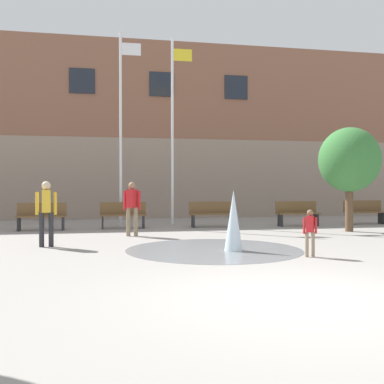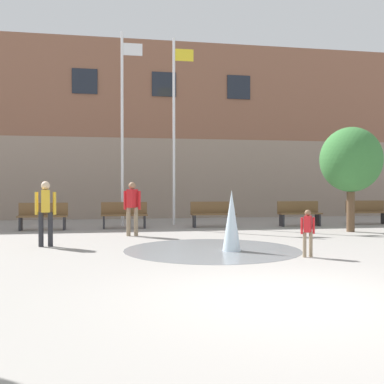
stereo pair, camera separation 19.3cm
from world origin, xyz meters
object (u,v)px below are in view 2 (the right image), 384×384
object	(u,v)px
park_bench_far_right	(367,212)
adult_in_red	(46,208)
flagpole_right	(175,125)
park_bench_left_of_flagpoles	(43,216)
park_bench_center	(124,214)
teen_by_trashcan	(132,204)
flagpole_left	(123,123)
child_in_fountain	(308,229)
street_tree_near_building	(351,160)
park_bench_near_trashcan	(299,213)
park_bench_under_right_flagpole	(213,214)

from	to	relation	value
park_bench_far_right	adult_in_red	distance (m)	12.12
adult_in_red	flagpole_right	world-z (taller)	flagpole_right
park_bench_left_of_flagpoles	park_bench_center	world-z (taller)	same
teen_by_trashcan	flagpole_right	size ratio (longest dim) A/B	0.23
teen_by_trashcan	flagpole_left	xyz separation A→B (m)	(-0.19, 3.50, 2.89)
park_bench_left_of_flagpoles	child_in_fountain	distance (m)	9.33
child_in_fountain	flagpole_right	bearing A→B (deg)	-131.28
park_bench_far_right	street_tree_near_building	world-z (taller)	street_tree_near_building
park_bench_far_right	street_tree_near_building	bearing A→B (deg)	-129.89
adult_in_red	flagpole_right	distance (m)	7.31
park_bench_center	park_bench_near_trashcan	distance (m)	6.38
park_bench_left_of_flagpoles	park_bench_under_right_flagpole	world-z (taller)	same
adult_in_red	flagpole_right	xyz separation A→B (m)	(3.91, 5.48, 2.83)
child_in_fountain	street_tree_near_building	bearing A→B (deg)	179.30
adult_in_red	flagpole_right	size ratio (longest dim) A/B	0.23
park_bench_under_right_flagpole	adult_in_red	distance (m)	6.80
park_bench_center	park_bench_under_right_flagpole	size ratio (longest dim) A/B	1.00
flagpole_left	flagpole_right	bearing A→B (deg)	0.00
teen_by_trashcan	street_tree_near_building	distance (m)	7.13
park_bench_left_of_flagpoles	teen_by_trashcan	world-z (taller)	teen_by_trashcan
park_bench_center	child_in_fountain	world-z (taller)	child_in_fountain
park_bench_near_trashcan	child_in_fountain	world-z (taller)	child_in_fountain
park_bench_near_trashcan	street_tree_near_building	size ratio (longest dim) A/B	0.47
street_tree_near_building	child_in_fountain	bearing A→B (deg)	-127.67
park_bench_left_of_flagpoles	teen_by_trashcan	size ratio (longest dim) A/B	1.01
flagpole_left	park_bench_center	bearing A→B (deg)	-89.13
flagpole_left	child_in_fountain	bearing A→B (deg)	-65.94
child_in_fountain	teen_by_trashcan	distance (m)	5.74
flagpole_right	street_tree_near_building	xyz separation A→B (m)	(5.25, -3.48, -1.45)
park_bench_left_of_flagpoles	flagpole_left	size ratio (longest dim) A/B	0.22
park_bench_under_right_flagpole	street_tree_near_building	xyz separation A→B (m)	(4.01, -2.41, 1.83)
flagpole_right	street_tree_near_building	world-z (taller)	flagpole_right
park_bench_under_right_flagpole	adult_in_red	xyz separation A→B (m)	(-5.16, -4.41, 0.45)
park_bench_center	park_bench_under_right_flagpole	bearing A→B (deg)	-0.95
park_bench_left_of_flagpoles	adult_in_red	xyz separation A→B (m)	(0.70, -4.27, 0.45)
flagpole_right	street_tree_near_building	size ratio (longest dim) A/B	2.09
park_bench_center	park_bench_under_right_flagpole	world-z (taller)	same
park_bench_center	flagpole_right	world-z (taller)	flagpole_right
park_bench_far_right	child_in_fountain	xyz separation A→B (m)	(-5.65, -7.11, 0.10)
adult_in_red	child_in_fountain	bearing A→B (deg)	-123.03
park_bench_far_right	child_in_fountain	size ratio (longest dim) A/B	1.62
park_bench_under_right_flagpole	street_tree_near_building	distance (m)	5.02
park_bench_near_trashcan	adult_in_red	size ratio (longest dim) A/B	1.01
park_bench_left_of_flagpoles	flagpole_left	xyz separation A→B (m)	(2.68, 1.21, 3.34)
park_bench_near_trashcan	park_bench_far_right	distance (m)	2.88
park_bench_near_trashcan	flagpole_left	xyz separation A→B (m)	(-6.39, 1.25, 3.34)
child_in_fountain	teen_by_trashcan	world-z (taller)	teen_by_trashcan
park_bench_left_of_flagpoles	park_bench_center	xyz separation A→B (m)	(2.70, 0.19, 0.00)
park_bench_near_trashcan	flagpole_left	world-z (taller)	flagpole_left
park_bench_center	flagpole_right	bearing A→B (deg)	27.93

